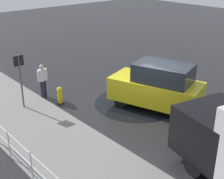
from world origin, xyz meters
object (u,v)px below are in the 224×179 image
at_px(moving_hatchback, 158,86).
at_px(sign_post, 20,74).
at_px(fire_hydrant, 60,95).
at_px(pedestrian, 43,78).

xyz_separation_m(moving_hatchback, sign_post, (3.89, 4.36, 0.55)).
bearing_deg(sign_post, fire_hydrant, -116.84).
bearing_deg(fire_hydrant, sign_post, 63.16).
relative_size(moving_hatchback, sign_post, 1.76).
bearing_deg(fire_hydrant, pedestrian, 10.05).
bearing_deg(pedestrian, fire_hydrant, -169.95).
distance_m(fire_hydrant, pedestrian, 1.25).
bearing_deg(pedestrian, sign_post, 107.10).
relative_size(pedestrian, sign_post, 0.68).
bearing_deg(moving_hatchback, pedestrian, 36.26).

